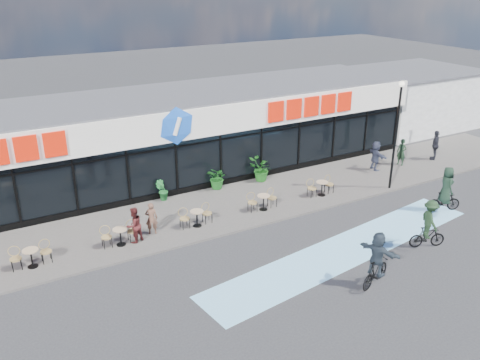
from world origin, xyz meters
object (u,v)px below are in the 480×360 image
object	(u,v)px
potted_plant_left	(162,190)
pedestrian_c	(435,145)
patron_right	(134,225)
lamp_post	(397,127)
cyclist_a	(429,226)
potted_plant_mid	(218,178)
pedestrian_a	(402,152)
cyclist_b	(445,192)
patron_left	(151,218)
potted_plant_right	(261,170)
pedestrian_b	(376,156)

from	to	relation	value
potted_plant_left	pedestrian_c	distance (m)	16.79
pedestrian_c	patron_right	bearing A→B (deg)	-36.19
lamp_post	cyclist_a	xyz separation A→B (m)	(-3.08, -5.23, -2.43)
potted_plant_mid	patron_right	size ratio (longest dim) A/B	0.76
lamp_post	pedestrian_c	size ratio (longest dim) A/B	3.12
pedestrian_a	pedestrian_c	world-z (taller)	pedestrian_c
potted_plant_left	cyclist_b	size ratio (longest dim) A/B	0.47
lamp_post	pedestrian_c	distance (m)	6.39
pedestrian_a	pedestrian_c	xyz separation A→B (m)	(2.48, -0.30, 0.12)
potted_plant_mid	patron_left	xyz separation A→B (m)	(-4.75, -3.04, 0.13)
patron_right	cyclist_a	world-z (taller)	cyclist_a
cyclist_a	potted_plant_right	bearing A→B (deg)	104.22
pedestrian_a	cyclist_b	world-z (taller)	cyclist_b
potted_plant_mid	patron_left	distance (m)	5.64
potted_plant_left	cyclist_a	size ratio (longest dim) A/B	0.50
pedestrian_a	cyclist_a	world-z (taller)	cyclist_a
cyclist_a	cyclist_b	bearing A→B (deg)	31.00
lamp_post	pedestrian_b	distance (m)	3.68
cyclist_b	pedestrian_b	bearing A→B (deg)	81.55
potted_plant_left	lamp_post	bearing A→B (deg)	-21.77
pedestrian_b	pedestrian_a	bearing A→B (deg)	-84.25
patron_right	pedestrian_b	world-z (taller)	pedestrian_b
lamp_post	patron_right	size ratio (longest dim) A/B	3.60
pedestrian_c	potted_plant_left	bearing A→B (deg)	-47.57
potted_plant_left	potted_plant_mid	world-z (taller)	potted_plant_mid
cyclist_b	lamp_post	bearing A→B (deg)	96.90
pedestrian_b	cyclist_b	size ratio (longest dim) A/B	0.76
potted_plant_right	cyclist_a	distance (m)	9.68
pedestrian_a	patron_right	bearing A→B (deg)	-101.16
potted_plant_mid	patron_left	bearing A→B (deg)	-147.35
pedestrian_c	cyclist_a	xyz separation A→B (m)	(-8.65, -7.22, -0.02)
patron_right	pedestrian_c	distance (m)	19.20
patron_left	pedestrian_c	world-z (taller)	pedestrian_c
lamp_post	potted_plant_mid	size ratio (longest dim) A/B	4.73
patron_left	pedestrian_c	xyz separation A→B (m)	(18.28, 0.67, 0.18)
pedestrian_b	potted_plant_mid	bearing A→B (deg)	88.63
cyclist_a	patron_right	bearing A→B (deg)	149.53
lamp_post	patron_left	bearing A→B (deg)	174.11
pedestrian_c	cyclist_a	distance (m)	11.27
potted_plant_left	cyclist_a	xyz separation A→B (m)	(7.95, -9.64, 0.36)
cyclist_b	patron_left	bearing A→B (deg)	161.16
patron_left	pedestrian_b	size ratio (longest dim) A/B	0.86
patron_right	potted_plant_left	bearing A→B (deg)	-149.82
patron_left	patron_right	distance (m)	0.96
potted_plant_left	cyclist_b	distance (m)	13.69
pedestrian_b	pedestrian_c	bearing A→B (deg)	-85.47
lamp_post	cyclist_b	world-z (taller)	lamp_post
patron_left	patron_right	bearing A→B (deg)	41.31
potted_plant_right	pedestrian_c	xyz separation A→B (m)	(11.03, -2.17, 0.25)
pedestrian_b	cyclist_a	size ratio (longest dim) A/B	0.80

